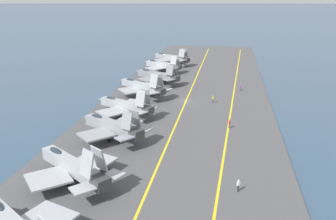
{
  "coord_description": "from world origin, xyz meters",
  "views": [
    {
      "loc": [
        -82.42,
        -9.82,
        25.34
      ],
      "look_at": [
        -14.87,
        1.84,
        2.9
      ],
      "focal_mm": 38.0,
      "sensor_mm": 36.0,
      "label": 1
    }
  ],
  "objects_px": {
    "parked_jet_second": "(71,165)",
    "parked_jet_third": "(111,126)",
    "parked_jet_eighth": "(171,57)",
    "crew_purple_vest": "(241,87)",
    "parked_jet_fifth": "(141,86)",
    "crew_red_vest": "(229,123)",
    "parked_jet_fourth": "(124,105)",
    "crew_white_vest": "(238,185)",
    "parked_jet_sixth": "(156,75)",
    "parked_jet_seventh": "(162,65)",
    "crew_yellow_vest": "(213,99)"
  },
  "relations": [
    {
      "from": "parked_jet_fourth",
      "to": "parked_jet_third",
      "type": "bearing_deg",
      "value": -174.31
    },
    {
      "from": "parked_jet_eighth",
      "to": "crew_red_vest",
      "type": "relative_size",
      "value": 9.27
    },
    {
      "from": "parked_jet_second",
      "to": "parked_jet_third",
      "type": "distance_m",
      "value": 15.46
    },
    {
      "from": "crew_purple_vest",
      "to": "parked_jet_sixth",
      "type": "bearing_deg",
      "value": 80.68
    },
    {
      "from": "crew_white_vest",
      "to": "parked_jet_seventh",
      "type": "bearing_deg",
      "value": 18.22
    },
    {
      "from": "crew_red_vest",
      "to": "crew_white_vest",
      "type": "relative_size",
      "value": 1.06
    },
    {
      "from": "parked_jet_eighth",
      "to": "crew_purple_vest",
      "type": "relative_size",
      "value": 9.68
    },
    {
      "from": "parked_jet_third",
      "to": "parked_jet_eighth",
      "type": "distance_m",
      "value": 71.69
    },
    {
      "from": "parked_jet_fifth",
      "to": "parked_jet_seventh",
      "type": "bearing_deg",
      "value": 0.37
    },
    {
      "from": "parked_jet_second",
      "to": "crew_red_vest",
      "type": "relative_size",
      "value": 8.66
    },
    {
      "from": "parked_jet_third",
      "to": "parked_jet_sixth",
      "type": "bearing_deg",
      "value": 0.4
    },
    {
      "from": "parked_jet_seventh",
      "to": "crew_purple_vest",
      "type": "relative_size",
      "value": 8.86
    },
    {
      "from": "parked_jet_sixth",
      "to": "crew_white_vest",
      "type": "bearing_deg",
      "value": -158.21
    },
    {
      "from": "parked_jet_fourth",
      "to": "parked_jet_fifth",
      "type": "height_order",
      "value": "parked_jet_fifth"
    },
    {
      "from": "parked_jet_third",
      "to": "parked_jet_fourth",
      "type": "distance_m",
      "value": 13.0
    },
    {
      "from": "parked_jet_seventh",
      "to": "crew_yellow_vest",
      "type": "distance_m",
      "value": 37.9
    },
    {
      "from": "crew_yellow_vest",
      "to": "parked_jet_sixth",
      "type": "bearing_deg",
      "value": 46.31
    },
    {
      "from": "crew_red_vest",
      "to": "crew_yellow_vest",
      "type": "relative_size",
      "value": 1.01
    },
    {
      "from": "parked_jet_fifth",
      "to": "crew_yellow_vest",
      "type": "bearing_deg",
      "value": -98.98
    },
    {
      "from": "parked_jet_third",
      "to": "parked_jet_fourth",
      "type": "relative_size",
      "value": 0.98
    },
    {
      "from": "parked_jet_second",
      "to": "parked_jet_sixth",
      "type": "bearing_deg",
      "value": -0.22
    },
    {
      "from": "parked_jet_third",
      "to": "crew_white_vest",
      "type": "relative_size",
      "value": 8.78
    },
    {
      "from": "crew_purple_vest",
      "to": "crew_white_vest",
      "type": "xyz_separation_m",
      "value": [
        -52.58,
        1.42,
        -0.01
      ]
    },
    {
      "from": "crew_purple_vest",
      "to": "crew_red_vest",
      "type": "height_order",
      "value": "crew_red_vest"
    },
    {
      "from": "parked_jet_second",
      "to": "parked_jet_fourth",
      "type": "height_order",
      "value": "parked_jet_second"
    },
    {
      "from": "parked_jet_fifth",
      "to": "crew_white_vest",
      "type": "xyz_separation_m",
      "value": [
        -43.01,
        -23.85,
        -1.67
      ]
    },
    {
      "from": "crew_red_vest",
      "to": "crew_white_vest",
      "type": "distance_m",
      "value": 23.39
    },
    {
      "from": "parked_jet_sixth",
      "to": "parked_jet_eighth",
      "type": "distance_m",
      "value": 29.47
    },
    {
      "from": "crew_yellow_vest",
      "to": "parked_jet_fourth",
      "type": "bearing_deg",
      "value": 125.27
    },
    {
      "from": "parked_jet_seventh",
      "to": "crew_yellow_vest",
      "type": "bearing_deg",
      "value": -150.52
    },
    {
      "from": "parked_jet_fifth",
      "to": "crew_red_vest",
      "type": "relative_size",
      "value": 9.01
    },
    {
      "from": "crew_white_vest",
      "to": "crew_yellow_vest",
      "type": "height_order",
      "value": "crew_yellow_vest"
    },
    {
      "from": "parked_jet_sixth",
      "to": "crew_red_vest",
      "type": "distance_m",
      "value": 39.41
    },
    {
      "from": "parked_jet_eighth",
      "to": "crew_white_vest",
      "type": "bearing_deg",
      "value": -164.83
    },
    {
      "from": "parked_jet_third",
      "to": "parked_jet_sixth",
      "type": "distance_m",
      "value": 42.22
    },
    {
      "from": "parked_jet_third",
      "to": "crew_white_vest",
      "type": "xyz_separation_m",
      "value": [
        -14.3,
        -22.3,
        -1.61
      ]
    },
    {
      "from": "parked_jet_third",
      "to": "crew_red_vest",
      "type": "bearing_deg",
      "value": -66.61
    },
    {
      "from": "parked_jet_fourth",
      "to": "parked_jet_eighth",
      "type": "distance_m",
      "value": 58.75
    },
    {
      "from": "parked_jet_eighth",
      "to": "crew_red_vest",
      "type": "height_order",
      "value": "parked_jet_eighth"
    },
    {
      "from": "crew_yellow_vest",
      "to": "crew_white_vest",
      "type": "bearing_deg",
      "value": -172.32
    },
    {
      "from": "parked_jet_sixth",
      "to": "parked_jet_fourth",
      "type": "bearing_deg",
      "value": 178.05
    },
    {
      "from": "parked_jet_seventh",
      "to": "crew_purple_vest",
      "type": "xyz_separation_m",
      "value": [
        -20.49,
        -25.46,
        -1.42
      ]
    },
    {
      "from": "parked_jet_fifth",
      "to": "crew_red_vest",
      "type": "height_order",
      "value": "parked_jet_fifth"
    },
    {
      "from": "crew_purple_vest",
      "to": "parked_jet_fifth",
      "type": "bearing_deg",
      "value": 110.73
    },
    {
      "from": "parked_jet_third",
      "to": "parked_jet_seventh",
      "type": "bearing_deg",
      "value": 1.7
    },
    {
      "from": "parked_jet_fourth",
      "to": "crew_white_vest",
      "type": "distance_m",
      "value": 36.06
    },
    {
      "from": "parked_jet_fifth",
      "to": "crew_red_vest",
      "type": "distance_m",
      "value": 29.91
    },
    {
      "from": "parked_jet_fifth",
      "to": "parked_jet_seventh",
      "type": "relative_size",
      "value": 1.06
    },
    {
      "from": "crew_yellow_vest",
      "to": "parked_jet_third",
      "type": "bearing_deg",
      "value": 146.77
    },
    {
      "from": "parked_jet_fifth",
      "to": "parked_jet_eighth",
      "type": "xyz_separation_m",
      "value": [
        42.97,
        -0.54,
        0.07
      ]
    }
  ]
}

